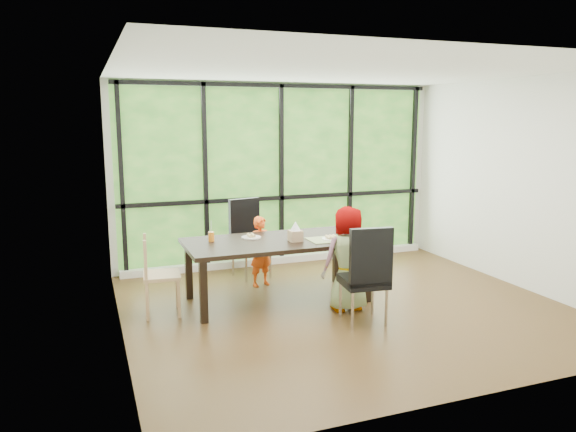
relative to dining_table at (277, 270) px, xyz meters
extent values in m
plane|color=black|center=(0.65, -0.53, -0.38)|extent=(5.00, 5.00, 0.00)
plane|color=silver|center=(0.65, 1.72, 0.98)|extent=(5.00, 0.00, 5.00)
cube|color=#244E1C|center=(0.65, 1.70, 0.98)|extent=(4.80, 0.02, 2.65)
cube|color=silver|center=(0.65, 1.62, -0.33)|extent=(4.80, 0.12, 0.10)
cube|color=black|center=(0.00, 0.00, 0.00)|extent=(2.25, 1.20, 0.75)
cube|color=black|center=(-0.01, 1.06, 0.17)|extent=(0.55, 0.55, 1.08)
cube|color=black|center=(0.62, -1.01, 0.17)|extent=(0.51, 0.51, 1.08)
cube|color=tan|center=(-1.37, 0.00, 0.08)|extent=(0.44, 0.46, 0.90)
imported|color=#FF5817|center=(0.00, 0.64, 0.09)|extent=(0.39, 0.31, 0.93)
imported|color=gray|center=(0.65, -0.60, 0.23)|extent=(0.60, 0.40, 1.21)
cube|color=tan|center=(0.58, -0.21, 0.38)|extent=(0.49, 0.36, 0.01)
cylinder|color=white|center=(-0.26, 0.21, 0.38)|extent=(0.24, 0.24, 0.01)
cylinder|color=white|center=(0.62, -0.21, 0.38)|extent=(0.24, 0.24, 0.01)
cylinder|color=orange|center=(-0.75, 0.20, 0.43)|extent=(0.07, 0.07, 0.11)
cylinder|color=green|center=(0.91, -0.32, 0.43)|extent=(0.07, 0.07, 0.10)
cylinder|color=white|center=(1.03, 0.03, 0.42)|extent=(0.08, 0.08, 0.08)
cube|color=tan|center=(0.18, -0.14, 0.44)|extent=(0.15, 0.15, 0.13)
cylinder|color=white|center=(-0.75, 0.20, 0.53)|extent=(0.01, 0.04, 0.20)
cylinder|color=pink|center=(0.91, -0.32, 0.52)|extent=(0.01, 0.04, 0.20)
cone|color=white|center=(0.18, -0.14, 0.56)|extent=(0.12, 0.12, 0.11)
camera|label=1|loc=(-2.12, -6.03, 1.81)|focal=34.16mm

